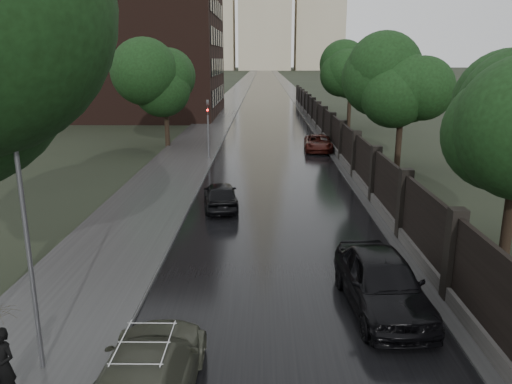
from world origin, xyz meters
The scene contains 15 objects.
road centered at (0.00, 190.00, 0.01)m, with size 8.00×420.00×0.02m, color black.
sidewalk_left centered at (-6.00, 190.00, 0.08)m, with size 4.00×420.00×0.16m, color #2D2D2D.
verge_right centered at (5.50, 190.00, 0.04)m, with size 3.00×420.00×0.08m, color #2D2D2D.
fence_right centered at (4.60, 32.01, 1.01)m, with size 0.45×75.72×2.70m.
tree_left_far centered at (-8.00, 30.00, 5.24)m, with size 4.25×4.25×7.39m.
tree_right_b centered at (7.50, 22.00, 4.95)m, with size 4.08×4.08×7.01m.
tree_right_c centered at (7.50, 40.00, 4.95)m, with size 4.08×4.08×7.01m.
lamp_post centered at (-5.40, 1.50, 2.67)m, with size 0.25×0.12×5.11m.
traffic_light centered at (-4.30, 24.99, 2.40)m, with size 0.16×0.32×4.00m.
brick_building centered at (-18.00, 52.00, 10.00)m, with size 24.00×18.00×20.00m, color black.
stalinist_tower centered at (0.00, 300.00, 38.38)m, with size 92.00×30.00×159.00m.
volga_sedan centered at (-2.89, 0.48, 0.68)m, with size 1.89×4.66×1.35m, color #3F4134.
hatchback_left centered at (-2.57, 13.84, 0.62)m, with size 1.47×3.67×1.25m, color black.
car_right_near centered at (2.55, 4.48, 0.80)m, with size 1.89×4.70×1.60m, color black.
car_right_far centered at (3.40, 28.57, 0.59)m, with size 1.96×4.26×1.18m, color black.
Camera 1 is at (-0.66, -7.86, 6.59)m, focal length 35.00 mm.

